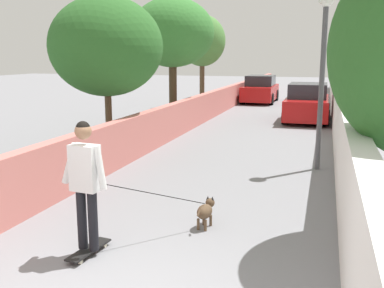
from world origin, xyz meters
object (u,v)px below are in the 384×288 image
object	(u,v)px
tree_left_near	(106,47)
skateboard	(89,250)
tree_left_far	(172,33)
person_skateboarder	(85,176)
dog	(205,211)
car_near	(307,103)
tree_left_distant	(202,41)
lamp_post	(324,49)
car_far	(260,90)

from	to	relation	value
tree_left_near	skateboard	world-z (taller)	tree_left_near
tree_left_far	person_skateboarder	bearing A→B (deg)	-166.50
tree_left_far	dog	xyz separation A→B (m)	(-10.07, -4.02, -3.23)
dog	tree_left_near	bearing A→B (deg)	41.12
tree_left_far	car_near	bearing A→B (deg)	-63.95
tree_left_distant	person_skateboarder	bearing A→B (deg)	-169.52
person_skateboarder	car_near	size ratio (longest dim) A/B	0.43
lamp_post	car_near	size ratio (longest dim) A/B	1.01
tree_left_near	lamp_post	distance (m)	5.61
dog	car_near	distance (m)	12.58
tree_left_near	skateboard	size ratio (longest dim) A/B	5.19
lamp_post	person_skateboarder	world-z (taller)	lamp_post
person_skateboarder	car_far	size ratio (longest dim) A/B	0.43
tree_left_far	tree_left_distant	bearing A→B (deg)	4.55
tree_left_distant	skateboard	world-z (taller)	tree_left_distant
tree_left_near	lamp_post	xyz separation A→B (m)	(-0.25, -5.61, -0.09)
tree_left_far	skateboard	xyz separation A→B (m)	(-11.48, -2.76, -3.44)
tree_left_distant	dog	world-z (taller)	tree_left_distant
tree_left_distant	person_skateboarder	xyz separation A→B (m)	(-17.48, -3.23, -2.27)
tree_left_near	person_skateboarder	world-z (taller)	tree_left_near
tree_left_distant	dog	distance (m)	16.97
skateboard	car_far	distance (m)	20.81
dog	car_near	world-z (taller)	car_near
lamp_post	skateboard	world-z (taller)	lamp_post
person_skateboarder	dog	world-z (taller)	person_skateboarder
car_far	person_skateboarder	bearing A→B (deg)	-178.21
tree_left_near	car_far	bearing A→B (deg)	-7.99
tree_left_distant	lamp_post	distance (m)	13.26
car_near	tree_left_near	bearing A→B (deg)	147.84
tree_left_near	car_far	world-z (taller)	tree_left_near
skateboard	person_skateboarder	world-z (taller)	person_skateboarder
tree_left_near	dog	xyz separation A→B (m)	(-4.57, -3.99, -2.63)
lamp_post	dog	bearing A→B (deg)	159.45
tree_left_distant	skateboard	xyz separation A→B (m)	(-17.48, -3.23, -3.32)
tree_left_far	skateboard	distance (m)	12.30
tree_left_near	person_skateboarder	bearing A→B (deg)	-155.47
skateboard	tree_left_distant	bearing A→B (deg)	10.48
tree_left_distant	tree_left_far	bearing A→B (deg)	-175.45
person_skateboarder	tree_left_near	bearing A→B (deg)	24.53
tree_left_near	car_near	xyz separation A→B (m)	(7.96, -5.01, -2.19)
tree_left_near	tree_left_far	xyz separation A→B (m)	(5.50, 0.03, 0.60)
car_far	tree_left_distant	bearing A→B (deg)	142.01
lamp_post	skateboard	distance (m)	6.97
lamp_post	car_far	bearing A→B (deg)	13.18
tree_left_far	skateboard	size ratio (longest dim) A/B	5.92
tree_left_near	person_skateboarder	distance (m)	6.81
skateboard	person_skateboarder	xyz separation A→B (m)	(-0.00, 0.00, 1.05)
skateboard	person_skateboarder	bearing A→B (deg)	180.00
tree_left_near	dog	bearing A→B (deg)	-138.88
tree_left_far	car_near	xyz separation A→B (m)	(2.46, -5.03, -2.79)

